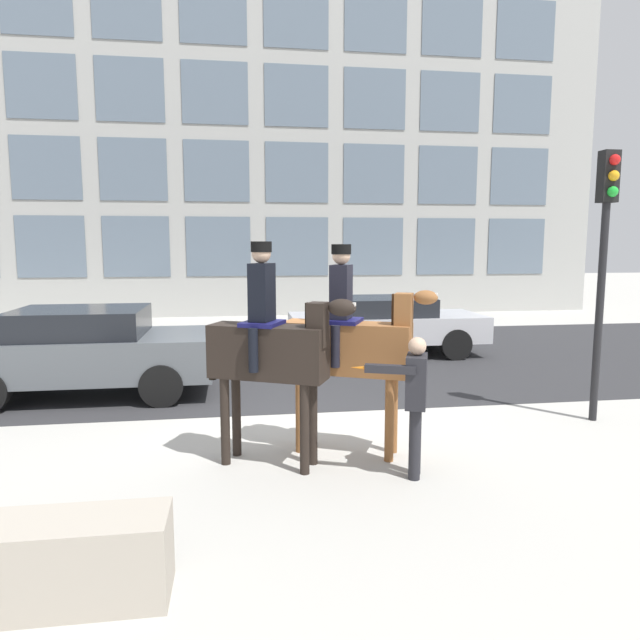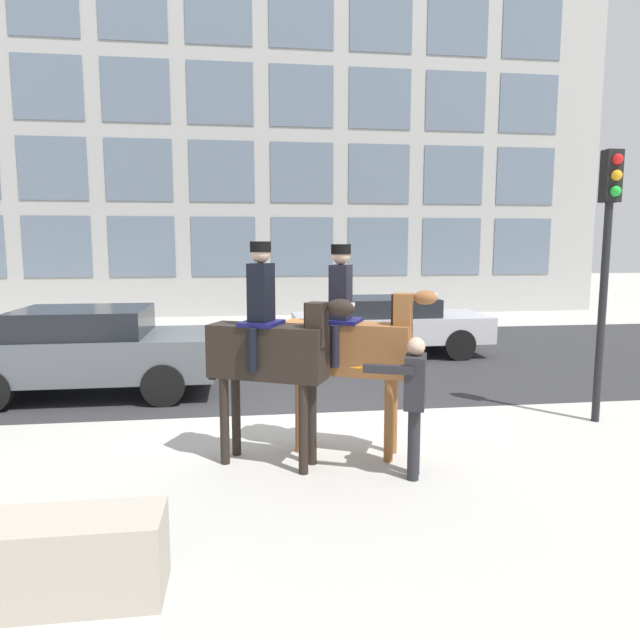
{
  "view_description": "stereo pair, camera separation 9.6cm",
  "coord_description": "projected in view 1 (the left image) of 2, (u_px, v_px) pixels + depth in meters",
  "views": [
    {
      "loc": [
        -0.84,
        -7.99,
        2.6
      ],
      "look_at": [
        0.23,
        -0.8,
        1.63
      ],
      "focal_mm": 32.0,
      "sensor_mm": 36.0,
      "label": 1
    },
    {
      "loc": [
        -0.75,
        -8.0,
        2.6
      ],
      "look_at": [
        0.23,
        -0.8,
        1.63
      ],
      "focal_mm": 32.0,
      "sensor_mm": 36.0,
      "label": 2
    }
  ],
  "objects": [
    {
      "name": "street_car_far_lane",
      "position": [
        385.0,
        323.0,
        13.45
      ],
      "size": [
        4.5,
        1.94,
        1.36
      ],
      "color": "#B7B7BC",
      "rests_on": "ground_plane"
    },
    {
      "name": "office_building_facade",
      "position": [
        256.0,
        104.0,
        20.05
      ],
      "size": [
        25.75,
        0.33,
        14.98
      ],
      "color": "#A8A8A3",
      "rests_on": "ground_plane"
    },
    {
      "name": "pedestrian_bystander",
      "position": [
        415.0,
        396.0,
        6.3
      ],
      "size": [
        0.91,
        0.45,
        1.59
      ],
      "rotation": [
        0.0,
        0.0,
        2.78
      ],
      "color": "#232328",
      "rests_on": "ground_plane"
    },
    {
      "name": "traffic_light",
      "position": [
        605.0,
        242.0,
        8.13
      ],
      "size": [
        0.24,
        0.29,
        3.9
      ],
      "color": "black",
      "rests_on": "ground_plane"
    },
    {
      "name": "mounted_horse_companion",
      "position": [
        350.0,
        344.0,
        6.99
      ],
      "size": [
        1.83,
        1.06,
        2.6
      ],
      "rotation": [
        0.0,
        0.0,
        -0.43
      ],
      "color": "brown",
      "rests_on": "ground_plane"
    },
    {
      "name": "road_surface",
      "position": [
        274.0,
        359.0,
        12.95
      ],
      "size": [
        25.75,
        8.5,
        0.01
      ],
      "color": "#2D2D30",
      "rests_on": "ground_plane"
    },
    {
      "name": "ground_plane",
      "position": [
        297.0,
        424.0,
        8.3
      ],
      "size": [
        80.0,
        80.0,
        0.0
      ],
      "primitive_type": "plane",
      "color": "#B2AFA8"
    },
    {
      "name": "mounted_horse_lead",
      "position": [
        271.0,
        347.0,
        6.6
      ],
      "size": [
        1.7,
        1.03,
        2.63
      ],
      "rotation": [
        0.0,
        0.0,
        -0.44
      ],
      "color": "black",
      "rests_on": "ground_plane"
    },
    {
      "name": "street_car_near_lane",
      "position": [
        87.0,
        350.0,
        9.79
      ],
      "size": [
        4.25,
        2.03,
        1.51
      ],
      "color": "#51565B",
      "rests_on": "ground_plane"
    }
  ]
}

